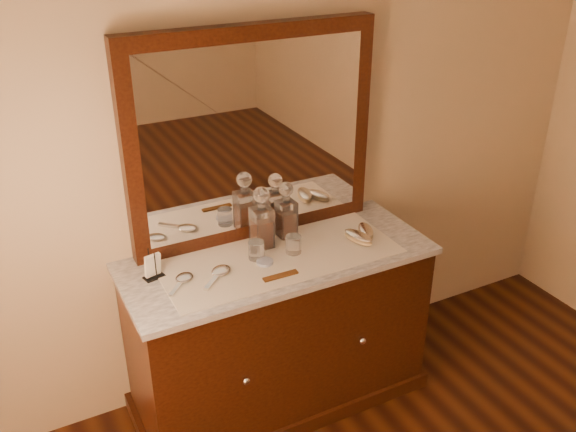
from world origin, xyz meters
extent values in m
plane|color=tan|center=(0.00, 2.25, 1.40)|extent=(4.50, 4.50, 0.00)
cube|color=black|center=(0.00, 1.96, 0.41)|extent=(1.40, 0.55, 0.82)
cube|color=black|center=(0.00, 1.96, 0.04)|extent=(1.46, 0.59, 0.08)
sphere|color=silver|center=(-0.30, 1.67, 0.45)|extent=(0.04, 0.04, 0.04)
sphere|color=silver|center=(0.30, 1.67, 0.45)|extent=(0.04, 0.04, 0.04)
cube|color=white|center=(0.00, 1.96, 0.83)|extent=(1.44, 0.59, 0.03)
cube|color=black|center=(0.00, 2.20, 1.35)|extent=(1.20, 0.08, 1.00)
cube|color=white|center=(0.00, 2.17, 1.35)|extent=(1.06, 0.01, 0.86)
cube|color=beige|center=(0.00, 1.94, 0.85)|extent=(1.10, 0.45, 0.00)
cylinder|color=white|center=(-0.09, 1.92, 0.86)|extent=(0.09, 0.09, 0.01)
cube|color=brown|center=(-0.07, 1.78, 0.86)|extent=(0.16, 0.03, 0.01)
cube|color=black|center=(-0.56, 2.04, 0.85)|extent=(0.10, 0.07, 0.01)
cylinder|color=black|center=(-0.55, 2.01, 0.92)|extent=(0.01, 0.01, 0.13)
cylinder|color=black|center=(-0.57, 2.06, 0.92)|extent=(0.01, 0.01, 0.13)
cube|color=white|center=(-0.56, 2.04, 0.91)|extent=(0.08, 0.05, 0.11)
cube|color=#953F15|center=(-0.03, 2.06, 0.92)|extent=(0.08, 0.08, 0.14)
cube|color=white|center=(-0.03, 2.06, 0.95)|extent=(0.09, 0.09, 0.20)
cylinder|color=white|center=(-0.03, 2.06, 1.07)|extent=(0.04, 0.04, 0.03)
sphere|color=white|center=(-0.03, 2.06, 1.12)|extent=(0.08, 0.08, 0.08)
cube|color=#953F15|center=(0.12, 2.10, 0.92)|extent=(0.07, 0.07, 0.13)
cube|color=white|center=(0.12, 2.10, 0.94)|extent=(0.09, 0.09, 0.18)
cylinder|color=white|center=(0.12, 2.10, 1.05)|extent=(0.04, 0.04, 0.03)
sphere|color=white|center=(0.12, 2.10, 1.10)|extent=(0.07, 0.07, 0.07)
ellipsoid|color=tan|center=(0.40, 1.89, 0.87)|extent=(0.11, 0.17, 0.02)
ellipsoid|color=silver|center=(0.40, 1.89, 0.89)|extent=(0.11, 0.17, 0.02)
ellipsoid|color=tan|center=(0.46, 1.93, 0.87)|extent=(0.11, 0.16, 0.02)
ellipsoid|color=silver|center=(0.46, 1.93, 0.88)|extent=(0.11, 0.16, 0.02)
ellipsoid|color=silver|center=(-0.45, 1.96, 0.86)|extent=(0.12, 0.12, 0.02)
cube|color=silver|center=(-0.51, 1.90, 0.86)|extent=(0.09, 0.10, 0.01)
ellipsoid|color=silver|center=(-0.29, 1.94, 0.86)|extent=(0.13, 0.13, 0.02)
cube|color=silver|center=(-0.35, 1.87, 0.86)|extent=(0.11, 0.11, 0.01)
cylinder|color=white|center=(0.07, 1.94, 0.90)|extent=(0.07, 0.07, 0.08)
cylinder|color=white|center=(-0.10, 1.97, 0.90)|extent=(0.07, 0.07, 0.08)
camera|label=1|loc=(-1.10, -0.27, 2.32)|focal=39.00mm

